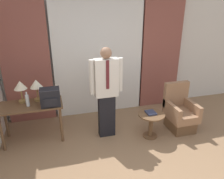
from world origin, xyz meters
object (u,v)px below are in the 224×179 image
(table_lamp_left, at_px, (20,87))
(table_lamp_right, at_px, (36,85))
(backpack, at_px, (50,97))
(book, at_px, (151,113))
(bottle_near_edge, at_px, (27,100))
(armchair, at_px, (180,113))
(side_table, at_px, (151,121))
(person, at_px, (106,90))
(desk, at_px, (31,110))

(table_lamp_left, bearing_deg, table_lamp_right, 0.00)
(backpack, bearing_deg, book, -11.12)
(bottle_near_edge, height_order, backpack, backpack)
(table_lamp_left, distance_m, armchair, 3.11)
(table_lamp_left, relative_size, bottle_near_edge, 1.54)
(bottle_near_edge, bearing_deg, side_table, -12.10)
(person, xyz_separation_m, side_table, (0.80, -0.29, -0.61))
(backpack, distance_m, book, 1.86)
(bottle_near_edge, bearing_deg, book, -11.40)
(backpack, height_order, book, backpack)
(table_lamp_left, xyz_separation_m, bottle_near_edge, (0.11, -0.20, -0.20))
(desk, relative_size, backpack, 3.32)
(person, height_order, armchair, person)
(bottle_near_edge, xyz_separation_m, armchair, (2.88, -0.34, -0.50))
(bottle_near_edge, bearing_deg, armchair, -6.74)
(person, xyz_separation_m, armchair, (1.49, -0.17, -0.61))
(table_lamp_right, distance_m, bottle_near_edge, 0.32)
(backpack, height_order, side_table, backpack)
(desk, bearing_deg, book, -12.85)
(desk, bearing_deg, side_table, -13.55)
(bottle_near_edge, distance_m, backpack, 0.40)
(armchair, bearing_deg, desk, 172.19)
(side_table, height_order, book, book)
(desk, bearing_deg, armchair, -7.81)
(person, height_order, side_table, person)
(backpack, xyz_separation_m, book, (1.79, -0.35, -0.38))
(table_lamp_right, xyz_separation_m, person, (1.22, -0.37, -0.08))
(desk, distance_m, bottle_near_edge, 0.23)
(person, bearing_deg, desk, 170.56)
(person, distance_m, book, 0.94)
(table_lamp_left, distance_m, backpack, 0.59)
(desk, xyz_separation_m, backpack, (0.36, -0.14, 0.27))
(desk, bearing_deg, table_lamp_right, 47.16)
(table_lamp_left, xyz_separation_m, backpack, (0.50, -0.29, -0.15))
(armchair, height_order, side_table, armchair)
(armchair, bearing_deg, side_table, -169.60)
(desk, xyz_separation_m, book, (2.15, -0.49, -0.11))
(backpack, relative_size, person, 0.20)
(backpack, distance_m, side_table, 1.91)
(desk, distance_m, book, 2.21)
(desk, relative_size, table_lamp_right, 2.73)
(table_lamp_left, height_order, person, person)
(side_table, bearing_deg, person, 159.78)
(table_lamp_right, bearing_deg, bottle_near_edge, -129.85)
(bottle_near_edge, height_order, armchair, bottle_near_edge)
(desk, height_order, book, desk)
(desk, relative_size, book, 5.54)
(table_lamp_left, bearing_deg, backpack, -29.81)
(book, bearing_deg, person, 161.51)
(table_lamp_left, height_order, bottle_near_edge, table_lamp_left)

